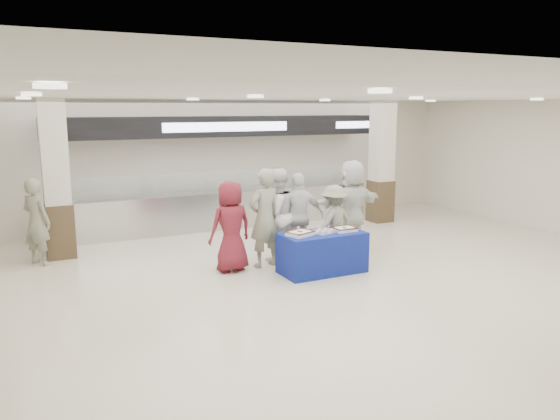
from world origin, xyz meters
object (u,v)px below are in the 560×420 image
sheet_cake_left (300,233)px  civilian_maroon (231,226)px  chef_short (299,216)px  civilian_white (352,205)px  soldier_b (333,223)px  cupcake_tray (324,231)px  sheet_cake_right (344,229)px  soldier_a (265,218)px  soldier_bg (37,222)px  chef_tall (276,215)px  display_table (322,253)px

sheet_cake_left → civilian_maroon: bearing=139.9°
chef_short → civilian_maroon: bearing=18.5°
chef_short → civilian_white: 1.38m
soldier_b → civilian_white: bearing=-163.0°
cupcake_tray → civilian_white: size_ratio=0.24×
sheet_cake_right → chef_short: 1.14m
soldier_a → soldier_bg: (-3.88, 2.08, -0.10)m
cupcake_tray → soldier_bg: (-4.68, 2.94, 0.07)m
soldier_a → soldier_bg: bearing=-40.1°
chef_tall → soldier_b: 1.15m
cupcake_tray → display_table: bearing=123.9°
civilian_maroon → soldier_bg: bearing=-40.3°
soldier_bg → soldier_b: bearing=-153.9°
soldier_a → soldier_b: 1.44m
soldier_b → sheet_cake_left: bearing=12.3°
chef_short → civilian_white: size_ratio=0.90×
display_table → civilian_maroon: (-1.47, 0.85, 0.48)m
sheet_cake_right → chef_short: (-0.38, 1.07, 0.08)m
display_table → chef_short: bearing=86.7°
sheet_cake_right → civilian_maroon: bearing=154.8°
soldier_a → civilian_white: civilian_white is taller
chef_short → sheet_cake_left: bearing=74.7°
soldier_a → chef_short: size_ratio=1.09×
display_table → civilian_maroon: bearing=150.2°
sheet_cake_right → soldier_bg: (-5.10, 2.97, 0.06)m
civilian_maroon → chef_short: bearing=179.1°
sheet_cake_right → soldier_b: soldier_b is taller
display_table → civilian_maroon: civilian_maroon is taller
sheet_cake_left → soldier_b: 1.27m
civilian_white → cupcake_tray: bearing=33.5°
cupcake_tray → civilian_maroon: civilian_maroon is taller
cupcake_tray → soldier_a: (-0.80, 0.87, 0.16)m
sheet_cake_left → sheet_cake_right: bearing=-3.3°
display_table → soldier_b: size_ratio=1.03×
sheet_cake_right → soldier_b: bearing=74.3°
display_table → civilian_white: (1.43, 1.19, 0.59)m
soldier_b → soldier_bg: size_ratio=0.89×
sheet_cake_right → chef_tall: size_ratio=0.22×
soldier_a → soldier_b: soldier_a is taller
sheet_cake_left → chef_short: 1.15m
chef_tall → display_table: bearing=91.0°
soldier_a → chef_tall: bearing=-152.4°
chef_tall → soldier_bg: bearing=-38.1°
soldier_a → chef_short: 0.86m
sheet_cake_right → chef_short: chef_short is taller
chef_short → soldier_bg: size_ratio=1.03×
soldier_a → chef_tall: 0.54m
chef_tall → soldier_bg: 4.63m
sheet_cake_right → civilian_white: civilian_white is taller
display_table → soldier_a: bearing=133.1°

